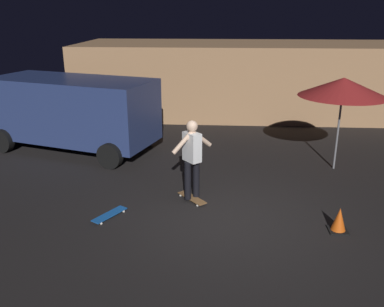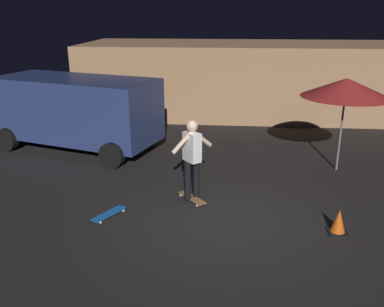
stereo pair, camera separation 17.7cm
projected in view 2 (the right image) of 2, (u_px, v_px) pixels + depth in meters
name	position (u px, v px, depth m)	size (l,w,h in m)	color
ground_plane	(228.00, 221.00, 7.90)	(28.00, 28.00, 0.00)	black
low_building	(265.00, 78.00, 15.91)	(13.71, 4.38, 2.63)	#AD7F56
parked_van	(76.00, 109.00, 11.69)	(4.96, 3.35, 2.03)	navy
patio_umbrella	(346.00, 88.00, 9.75)	(2.10, 2.10, 2.30)	slate
skateboard_ridden	(192.00, 198.00, 8.72)	(0.66, 0.72, 0.07)	olive
skateboard_spare	(109.00, 214.00, 8.05)	(0.58, 0.77, 0.07)	#1959B2
skater	(192.00, 154.00, 8.40)	(0.81, 0.70, 1.67)	black
traffic_cone	(338.00, 222.00, 7.40)	(0.34, 0.34, 0.46)	black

